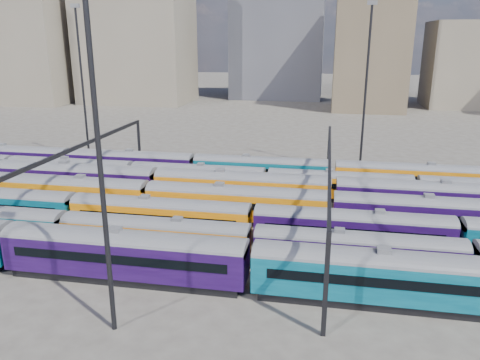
% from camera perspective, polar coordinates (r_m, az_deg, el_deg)
% --- Properties ---
extents(ground, '(500.00, 500.00, 0.00)m').
position_cam_1_polar(ground, '(54.21, -0.25, -5.18)').
color(ground, '#45403B').
rests_on(ground, ground).
extents(rake_0, '(131.71, 3.21, 5.42)m').
position_cam_1_polar(rake_0, '(38.95, 1.24, -9.80)').
color(rake_0, black).
rests_on(rake_0, ground).
extents(rake_1, '(94.26, 2.76, 4.64)m').
position_cam_1_polar(rake_1, '(45.98, -10.30, -6.33)').
color(rake_1, black).
rests_on(rake_1, ground).
extents(rake_2, '(119.11, 2.91, 4.89)m').
position_cam_1_polar(rake_2, '(54.83, -19.54, -3.07)').
color(rake_2, black).
rests_on(rake_2, ground).
extents(rake_3, '(126.79, 3.09, 5.21)m').
position_cam_1_polar(rake_3, '(52.42, 11.00, -3.09)').
color(rake_3, black).
rests_on(rake_3, ground).
extents(rake_4, '(133.48, 3.25, 5.49)m').
position_cam_1_polar(rake_4, '(57.11, 11.34, -1.29)').
color(rake_4, black).
rests_on(rake_4, ground).
extents(rake_5, '(113.27, 2.76, 4.64)m').
position_cam_1_polar(rake_5, '(62.45, 3.25, 0.15)').
color(rake_5, black).
rests_on(rake_5, ground).
extents(rake_6, '(100.40, 2.94, 4.95)m').
position_cam_1_polar(rake_6, '(67.35, 2.66, 1.54)').
color(rake_6, black).
rests_on(rake_6, ground).
extents(gantry_1, '(0.35, 40.35, 8.03)m').
position_cam_1_polar(gantry_1, '(59.05, -19.71, 2.58)').
color(gantry_1, black).
rests_on(gantry_1, ground).
extents(gantry_2, '(0.35, 40.35, 8.03)m').
position_cam_1_polar(gantry_2, '(51.20, 10.81, 1.20)').
color(gantry_2, black).
rests_on(gantry_2, ground).
extents(mast_1, '(1.40, 0.50, 25.60)m').
position_cam_1_polar(mast_1, '(81.80, -18.70, 11.49)').
color(mast_1, black).
rests_on(mast_1, ground).
extents(mast_2, '(1.40, 0.50, 25.60)m').
position_cam_1_polar(mast_2, '(31.59, -16.94, 4.55)').
color(mast_2, black).
rests_on(mast_2, ground).
extents(mast_3, '(1.40, 0.50, 25.60)m').
position_cam_1_polar(mast_3, '(73.87, 15.13, 11.31)').
color(mast_3, black).
rests_on(mast_3, ground).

